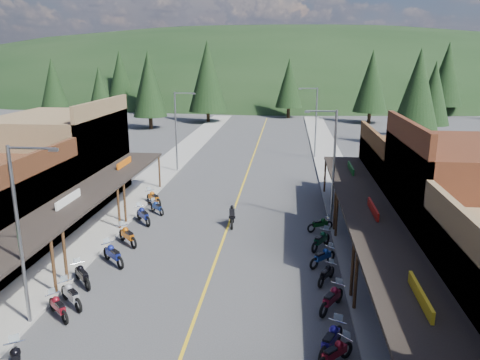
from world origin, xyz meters
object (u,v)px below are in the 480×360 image
(pine_9, at_px, (434,93))
(bike_west_8, at_px, (113,254))
(rider_on_bike, at_px, (232,217))
(bike_east_10, at_px, (320,224))
(bike_west_12, at_px, (154,197))
(bike_west_5, at_px, (58,306))
(bike_west_9, at_px, (128,235))
(shop_east_3, at_px, (420,180))
(bike_east_5, at_px, (331,339))
(shop_east_2, at_px, (471,208))
(pine_0, at_px, (53,83))
(pedestrian_east_a, at_px, (405,337))
(streetlight_0, at_px, (22,229))
(bike_west_11, at_px, (157,207))
(streetlight_2, at_px, (332,162))
(bike_east_9, at_px, (321,239))
(pine_8, at_px, (100,96))
(pine_2, at_px, (208,76))
(pine_4, at_px, (372,81))
(bike_east_7, at_px, (326,273))
(pedestrian_east_b, at_px, (341,188))
(bike_west_10, at_px, (143,214))
(pine_1, at_px, (149,77))
(pine_7, at_px, (120,76))
(pine_11, at_px, (418,91))
(bike_east_6, at_px, (332,297))
(pine_3, at_px, (289,83))
(bike_east_8, at_px, (323,256))
(bike_west_6, at_px, (71,294))
(pine_10, at_px, (149,86))
(bike_east_4, at_px, (335,352))
(streetlight_1, at_px, (177,128))
(streetlight_3, at_px, (315,119))

(pine_9, distance_m, bike_west_8, 53.96)
(rider_on_bike, bearing_deg, bike_east_10, -8.35)
(bike_west_12, bearing_deg, bike_west_5, -131.14)
(bike_west_9, xyz_separation_m, bike_east_10, (12.08, 3.55, -0.11))
(shop_east_3, height_order, bike_east_5, shop_east_3)
(shop_east_2, relative_size, bike_west_12, 4.80)
(pine_0, height_order, pedestrian_east_a, pine_0)
(streetlight_0, relative_size, bike_west_11, 4.29)
(streetlight_2, bearing_deg, bike_east_9, -100.96)
(pine_8, bearing_deg, pine_2, 56.31)
(shop_east_2, bearing_deg, pine_4, 85.86)
(bike_west_11, xyz_separation_m, bike_east_7, (11.73, -9.85, 0.01))
(pedestrian_east_b, bearing_deg, bike_west_9, 36.01)
(bike_west_12, bearing_deg, bike_west_8, -128.27)
(bike_west_8, bearing_deg, bike_west_12, 47.61)
(bike_west_10, height_order, bike_east_9, bike_west_10)
(streetlight_0, xyz_separation_m, pine_2, (-3.05, 64.00, 3.53))
(pine_1, xyz_separation_m, bike_west_12, (17.60, -58.93, -6.59))
(pine_7, xyz_separation_m, pine_11, (52.00, -38.00, -0.05))
(bike_east_6, distance_m, bike_east_7, 2.73)
(bike_west_10, bearing_deg, streetlight_2, -33.92)
(shop_east_3, bearing_deg, bike_east_9, -135.16)
(pine_3, xyz_separation_m, pedestrian_east_a, (4.60, -72.88, -5.47))
(shop_east_3, bearing_deg, shop_east_2, -89.82)
(bike_west_5, xyz_separation_m, bike_east_6, (12.26, 1.91, 0.06))
(bike_west_5, bearing_deg, bike_east_6, -38.38)
(pedestrian_east_b, bearing_deg, bike_east_8, 78.11)
(bike_west_6, relative_size, bike_west_8, 0.95)
(pine_10, bearing_deg, bike_east_4, -67.42)
(streetlight_1, height_order, bike_west_6, streetlight_1)
(pine_10, bearing_deg, bike_west_5, -77.86)
(rider_on_bike, bearing_deg, bike_west_6, -123.19)
(streetlight_0, xyz_separation_m, bike_east_4, (12.87, -1.52, -3.87))
(pine_3, bearing_deg, pine_9, -46.40)
(bike_east_10, xyz_separation_m, pedestrian_east_b, (2.09, 7.43, 0.40))
(streetlight_3, height_order, rider_on_bike, streetlight_3)
(pine_7, bearing_deg, rider_on_bike, -64.89)
(shop_east_3, bearing_deg, bike_west_8, -150.44)
(pine_3, bearing_deg, streetlight_2, -87.09)
(bike_west_6, bearing_deg, bike_east_7, -30.59)
(streetlight_1, height_order, bike_west_5, streetlight_1)
(bike_west_8, distance_m, bike_east_6, 12.39)
(pine_1, distance_m, bike_east_8, 75.27)
(bike_east_7, bearing_deg, bike_east_6, -61.69)
(pine_2, xyz_separation_m, bike_east_5, (15.84, -64.75, -7.33))
(shop_east_2, distance_m, pedestrian_east_b, 13.81)
(bike_west_9, bearing_deg, pine_3, 37.40)
(bike_west_5, distance_m, bike_west_12, 16.43)
(streetlight_1, relative_size, bike_west_12, 3.52)
(pine_2, height_order, bike_west_12, pine_2)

